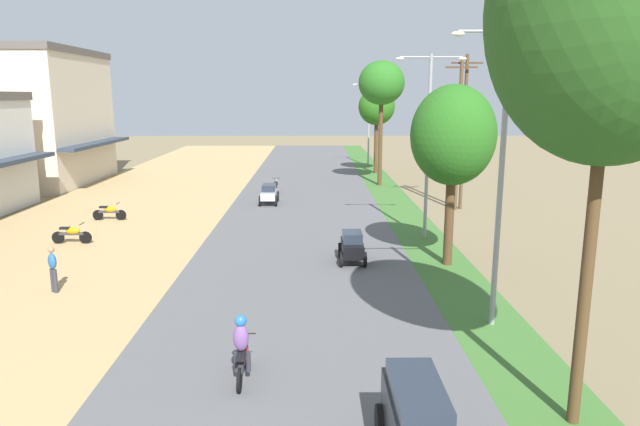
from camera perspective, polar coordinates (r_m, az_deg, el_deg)
The scene contains 18 objects.
shophouse_far at distance 48.27m, azimuth -26.16°, elevation 8.62°, with size 8.17×11.66×10.10m.
parked_motorbike_third at distance 28.10m, azimuth -23.66°, elevation -1.86°, with size 1.80×0.54×0.94m.
parked_motorbike_fourth at distance 32.63m, azimuth -20.39°, elevation 0.17°, with size 1.80×0.54×0.94m.
pedestrian_on_shoulder at distance 21.38m, azimuth -25.28°, elevation -4.91°, with size 0.43×0.41×1.62m.
median_tree_nearest at distance 11.92m, azimuth 27.39°, elevation 17.55°, with size 4.48×4.48×10.88m.
median_tree_second at distance 22.41m, azimuth 13.23°, elevation 7.52°, with size 3.26×3.26×7.05m.
median_tree_third at distance 42.51m, azimuth 6.21°, elevation 12.79°, with size 3.36×3.36×9.11m.
median_tree_fourth at distance 49.28m, azimuth 5.71°, elevation 10.53°, with size 3.09×3.09×7.24m.
streetlamp_near at distance 16.62m, azimuth 17.84°, elevation 4.99°, with size 3.16×0.20×8.44m.
streetlamp_mid at distance 26.57m, azimuth 10.83°, elevation 7.66°, with size 3.16×0.20×8.43m.
streetlamp_far at distance 54.35m, azimuth 4.94°, elevation 9.46°, with size 3.16×0.20×7.82m.
utility_pole_near at distance 34.12m, azimuth 13.76°, elevation 7.85°, with size 1.80×0.20×8.74m.
utility_pole_far at distance 34.51m, azimuth 14.27°, elevation 8.08°, with size 1.80×0.20×9.00m.
car_van_charcoal at distance 10.88m, azimuth 9.59°, elevation -19.73°, with size 1.19×2.41×1.67m.
car_hatchback_black at distance 22.89m, azimuth 3.24°, elevation -3.30°, with size 1.04×2.00×1.23m.
car_sedan_silver at distance 35.31m, azimuth -5.14°, elevation 2.01°, with size 1.10×2.26×1.19m.
motorbike_ahead_second at distance 13.75m, azimuth -7.84°, elevation -13.41°, with size 0.54×1.80×1.66m.
motorbike_ahead_third at distance 39.46m, azimuth -4.45°, elevation 2.80°, with size 0.54×1.80×0.94m.
Camera 1 is at (0.54, -6.54, 6.67)m, focal length 31.83 mm.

